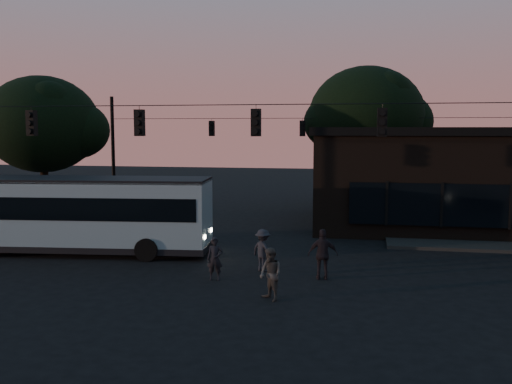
% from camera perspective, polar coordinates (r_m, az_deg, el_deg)
% --- Properties ---
extents(ground, '(120.00, 120.00, 0.00)m').
position_cam_1_polar(ground, '(17.82, -2.44, -11.05)').
color(ground, black).
rests_on(ground, ground).
extents(sidewalk_far_left, '(14.00, 10.00, 0.15)m').
position_cam_1_polar(sidewalk_far_left, '(35.80, -19.43, -2.46)').
color(sidewalk_far_left, black).
rests_on(sidewalk_far_left, ground).
extents(building, '(15.40, 10.41, 5.40)m').
position_cam_1_polar(building, '(33.03, 19.59, 1.43)').
color(building, black).
rests_on(building, ground).
extents(tree_behind, '(7.60, 7.60, 9.43)m').
position_cam_1_polar(tree_behind, '(38.57, 10.97, 7.51)').
color(tree_behind, black).
rests_on(tree_behind, ground).
extents(tree_left, '(6.40, 6.40, 8.30)m').
position_cam_1_polar(tree_left, '(34.55, -20.60, 6.34)').
color(tree_left, black).
rests_on(tree_left, ground).
extents(signal_rig_near, '(26.24, 0.30, 7.50)m').
position_cam_1_polar(signal_rig_near, '(20.94, 0.00, 3.94)').
color(signal_rig_near, black).
rests_on(signal_rig_near, ground).
extents(signal_rig_far, '(26.24, 0.30, 7.50)m').
position_cam_1_polar(signal_rig_far, '(36.78, 4.66, 4.57)').
color(signal_rig_far, black).
rests_on(signal_rig_far, ground).
extents(bus, '(11.75, 3.82, 3.25)m').
position_cam_1_polar(bus, '(25.61, -17.60, -1.82)').
color(bus, gray).
rests_on(bus, ground).
extents(pedestrian_a, '(0.60, 0.43, 1.53)m').
position_cam_1_polar(pedestrian_a, '(20.28, -4.13, -6.67)').
color(pedestrian_a, black).
rests_on(pedestrian_a, ground).
extents(pedestrian_b, '(1.01, 1.01, 1.65)m').
position_cam_1_polar(pedestrian_b, '(17.88, 1.46, -8.23)').
color(pedestrian_b, '#373432').
rests_on(pedestrian_b, ground).
extents(pedestrian_c, '(1.11, 0.59, 1.81)m').
position_cam_1_polar(pedestrian_c, '(20.41, 6.71, -6.21)').
color(pedestrian_c, black).
rests_on(pedestrian_c, ground).
extents(pedestrian_d, '(1.18, 1.09, 1.59)m').
position_cam_1_polar(pedestrian_d, '(21.46, 0.71, -5.84)').
color(pedestrian_d, black).
rests_on(pedestrian_d, ground).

